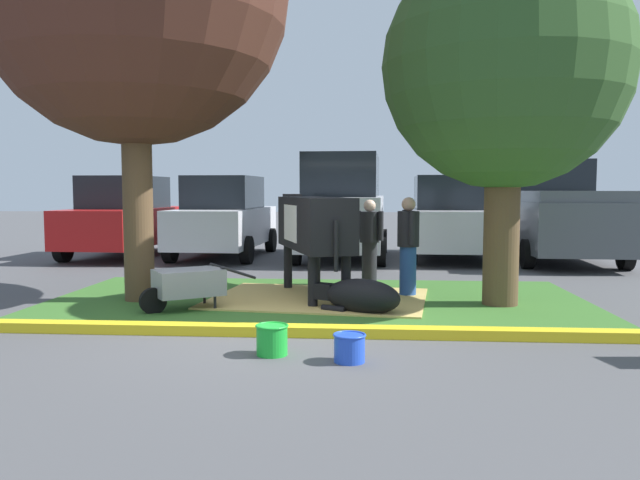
{
  "coord_description": "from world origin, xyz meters",
  "views": [
    {
      "loc": [
        1.29,
        -7.3,
        1.68
      ],
      "look_at": [
        0.57,
        2.41,
        0.9
      ],
      "focal_mm": 35.17,
      "sensor_mm": 36.0,
      "label": 1
    }
  ],
  "objects": [
    {
      "name": "hatchback_white",
      "position": [
        -2.25,
        8.14,
        0.98
      ],
      "size": [
        2.16,
        4.47,
        2.02
      ],
      "color": "silver",
      "rests_on": "ground"
    },
    {
      "name": "sedan_red",
      "position": [
        -4.79,
        8.11,
        0.98
      ],
      "size": [
        2.16,
        4.47,
        2.02
      ],
      "color": "red",
      "rests_on": "ground"
    },
    {
      "name": "person_handler",
      "position": [
        1.35,
        3.57,
        0.81
      ],
      "size": [
        0.48,
        0.34,
        1.51
      ],
      "color": "black",
      "rests_on": "ground"
    },
    {
      "name": "bucket_green",
      "position": [
        0.34,
        -1.08,
        0.16
      ],
      "size": [
        0.34,
        0.34,
        0.31
      ],
      "color": "green",
      "rests_on": "ground"
    },
    {
      "name": "person_visitor_near",
      "position": [
        1.94,
        2.5,
        0.84
      ],
      "size": [
        0.34,
        0.52,
        1.57
      ],
      "color": "#23478C",
      "rests_on": "ground"
    },
    {
      "name": "curb_yellow",
      "position": [
        0.56,
        -0.23,
        0.06
      ],
      "size": [
        9.28,
        0.24,
        0.12
      ],
      "primitive_type": "cube",
      "color": "yellow",
      "rests_on": "ground"
    },
    {
      "name": "bucket_blue",
      "position": [
        1.13,
        -1.28,
        0.15
      ],
      "size": [
        0.33,
        0.33,
        0.28
      ],
      "color": "blue",
      "rests_on": "ground"
    },
    {
      "name": "grass_island",
      "position": [
        0.56,
        2.07,
        0.01
      ],
      "size": [
        8.08,
        4.3,
        0.02
      ],
      "primitive_type": "cube",
      "color": "#386B28",
      "rests_on": "ground"
    },
    {
      "name": "suv_dark_grey",
      "position": [
        0.73,
        7.97,
        1.27
      ],
      "size": [
        2.26,
        4.67,
        2.52
      ],
      "color": "silver",
      "rests_on": "ground"
    },
    {
      "name": "calf_lying",
      "position": [
        1.21,
        1.13,
        0.24
      ],
      "size": [
        1.3,
        0.92,
        0.48
      ],
      "color": "black",
      "rests_on": "ground"
    },
    {
      "name": "cow_holstein",
      "position": [
        0.46,
        2.41,
        1.15
      ],
      "size": [
        1.43,
        3.04,
        1.61
      ],
      "color": "black",
      "rests_on": "ground"
    },
    {
      "name": "pickup_truck_maroon",
      "position": [
        5.8,
        8.07,
        1.11
      ],
      "size": [
        2.38,
        5.48,
        2.42
      ],
      "color": "#4C5156",
      "rests_on": "ground"
    },
    {
      "name": "sedan_silver",
      "position": [
        3.28,
        8.15,
        0.98
      ],
      "size": [
        2.16,
        4.47,
        2.02
      ],
      "color": "silver",
      "rests_on": "ground"
    },
    {
      "name": "shade_tree_right",
      "position": [
        3.24,
        1.87,
        3.39
      ],
      "size": [
        3.48,
        3.48,
        5.17
      ],
      "color": "brown",
      "rests_on": "ground"
    },
    {
      "name": "ground_plane",
      "position": [
        0.0,
        0.0,
        0.0
      ],
      "size": [
        80.0,
        80.0,
        0.0
      ],
      "primitive_type": "plane",
      "color": "#4C4C4F"
    },
    {
      "name": "wheelbarrow",
      "position": [
        -1.19,
        1.14,
        0.39
      ],
      "size": [
        1.49,
        1.2,
        0.63
      ],
      "color": "gray",
      "rests_on": "ground"
    },
    {
      "name": "hay_bedding",
      "position": [
        0.57,
        2.11,
        0.03
      ],
      "size": [
        3.48,
        2.79,
        0.04
      ],
      "primitive_type": "cube",
      "rotation": [
        0.0,
        0.0,
        -0.13
      ],
      "color": "tan",
      "rests_on": "ground"
    }
  ]
}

